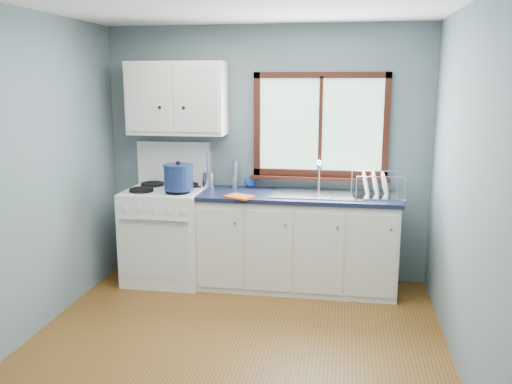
% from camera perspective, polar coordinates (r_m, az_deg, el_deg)
% --- Properties ---
extents(floor, '(3.20, 3.60, 0.02)m').
position_cam_1_polar(floor, '(4.10, -2.91, -17.27)').
color(floor, brown).
rests_on(floor, ground).
extents(wall_back, '(3.20, 0.02, 2.50)m').
position_cam_1_polar(wall_back, '(5.41, 1.07, 4.02)').
color(wall_back, slate).
rests_on(wall_back, ground).
extents(wall_front, '(3.20, 0.02, 2.50)m').
position_cam_1_polar(wall_front, '(2.00, -14.66, -9.90)').
color(wall_front, slate).
rests_on(wall_front, ground).
extents(wall_left, '(0.02, 3.60, 2.50)m').
position_cam_1_polar(wall_left, '(4.30, -24.54, 0.96)').
color(wall_left, slate).
rests_on(wall_left, ground).
extents(wall_right, '(0.02, 3.60, 2.50)m').
position_cam_1_polar(wall_right, '(3.66, 22.29, -0.56)').
color(wall_right, slate).
rests_on(wall_right, ground).
extents(gas_range, '(0.76, 0.69, 1.36)m').
position_cam_1_polar(gas_range, '(5.47, -9.41, -4.16)').
color(gas_range, white).
rests_on(gas_range, floor).
extents(base_cabinets, '(1.85, 0.60, 0.88)m').
position_cam_1_polar(base_cabinets, '(5.24, 4.38, -5.68)').
color(base_cabinets, silver).
rests_on(base_cabinets, floor).
extents(countertop, '(1.89, 0.64, 0.04)m').
position_cam_1_polar(countertop, '(5.12, 4.46, -0.44)').
color(countertop, black).
rests_on(countertop, base_cabinets).
extents(sink, '(0.84, 0.46, 0.44)m').
position_cam_1_polar(sink, '(5.12, 6.47, -0.95)').
color(sink, silver).
rests_on(sink, countertop).
extents(window, '(1.36, 0.10, 1.03)m').
position_cam_1_polar(window, '(5.30, 6.79, 6.22)').
color(window, '#9EC6A8').
rests_on(window, wall_back).
extents(upper_cabinets, '(0.95, 0.35, 0.70)m').
position_cam_1_polar(upper_cabinets, '(5.38, -8.32, 9.73)').
color(upper_cabinets, silver).
rests_on(upper_cabinets, wall_back).
extents(skillet, '(0.35, 0.27, 0.04)m').
position_cam_1_polar(skillet, '(5.16, -8.22, 0.51)').
color(skillet, black).
rests_on(skillet, gas_range).
extents(stockpot, '(0.35, 0.35, 0.28)m').
position_cam_1_polar(stockpot, '(5.13, -8.16, 1.58)').
color(stockpot, navy).
rests_on(stockpot, gas_range).
extents(utensil_crock, '(0.14, 0.14, 0.41)m').
position_cam_1_polar(utensil_crock, '(5.40, -4.99, 1.32)').
color(utensil_crock, silver).
rests_on(utensil_crock, countertop).
extents(thermos, '(0.08, 0.08, 0.27)m').
position_cam_1_polar(thermos, '(5.37, -2.27, 1.85)').
color(thermos, silver).
rests_on(thermos, countertop).
extents(soap_bottle, '(0.14, 0.14, 0.27)m').
position_cam_1_polar(soap_bottle, '(5.40, -0.55, 1.91)').
color(soap_bottle, blue).
rests_on(soap_bottle, countertop).
extents(dish_towel, '(0.29, 0.26, 0.02)m').
position_cam_1_polar(dish_towel, '(4.95, -1.76, -0.50)').
color(dish_towel, '#CF5411').
rests_on(dish_towel, countertop).
extents(dish_rack, '(0.49, 0.39, 0.24)m').
position_cam_1_polar(dish_rack, '(5.09, 12.54, 0.18)').
color(dish_rack, silver).
rests_on(dish_rack, countertop).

